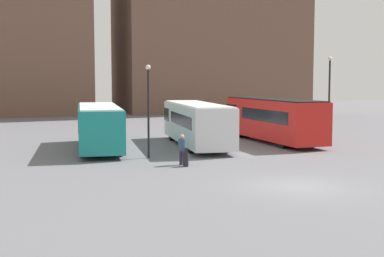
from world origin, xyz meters
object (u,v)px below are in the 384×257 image
bus_1 (196,122)px  lamp_post_0 (329,93)px  bus_2 (272,118)px  traveler (182,147)px  suitcase (186,160)px  lamp_post_1 (148,103)px  bus_0 (99,125)px

bus_1 → lamp_post_0: size_ratio=1.95×
bus_2 → traveler: bearing=130.4°
lamp_post_0 → suitcase: bearing=-154.1°
bus_1 → lamp_post_1: size_ratio=2.22×
bus_0 → suitcase: 8.79m
bus_0 → lamp_post_0: bearing=-93.0°
suitcase → lamp_post_1: lamp_post_1 is taller
bus_0 → lamp_post_0: 15.44m
bus_0 → traveler: (3.25, -7.55, -0.58)m
bus_2 → suitcase: bus_2 is taller
bus_0 → lamp_post_1: (2.14, -4.65, 1.59)m
bus_1 → traveler: size_ratio=7.31×
bus_1 → lamp_post_0: lamp_post_0 is taller
bus_1 → lamp_post_0: bearing=-98.7°
bus_0 → lamp_post_0: size_ratio=1.79×
lamp_post_1 → bus_2: bearing=26.7°
bus_1 → bus_2: bus_2 is taller
lamp_post_1 → bus_1: bearing=47.0°
bus_0 → lamp_post_1: lamp_post_1 is taller
traveler → lamp_post_0: 13.25m
traveler → lamp_post_0: size_ratio=0.27×
traveler → bus_1: bearing=0.2°
bus_0 → bus_1: bearing=-84.7°
bus_0 → traveler: bus_0 is taller
suitcase → lamp_post_0: size_ratio=0.16×
bus_0 → bus_2: size_ratio=0.96×
lamp_post_0 → bus_1: bearing=165.4°
bus_2 → suitcase: 12.49m
bus_1 → lamp_post_1: lamp_post_1 is taller
bus_0 → bus_2: bearing=-82.1°
bus_1 → lamp_post_0: (8.70, -2.27, 1.92)m
bus_2 → lamp_post_0: lamp_post_0 is taller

